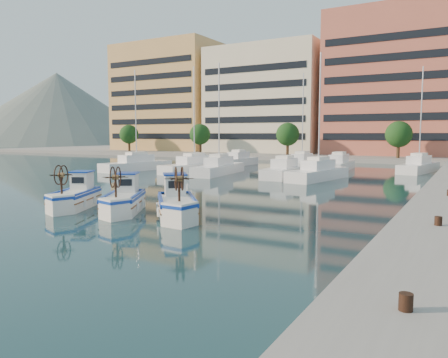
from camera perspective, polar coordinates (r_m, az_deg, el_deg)
ground at (r=22.88m, az=-8.25°, el=-4.73°), size 300.00×300.00×0.00m
waterfront at (r=83.19m, az=26.77°, el=10.00°), size 180.00×40.00×25.60m
hill_west at (r=200.00m, az=-20.73°, el=4.28°), size 180.00×180.00×60.00m
yacht_marina at (r=48.66m, az=8.52°, el=1.48°), size 41.96×22.62×11.50m
fishing_boat_a at (r=26.29m, az=-18.80°, el=-2.05°), size 3.21×4.28×2.58m
fishing_boat_b at (r=24.16m, az=-12.92°, el=-2.54°), size 3.46×4.29×2.60m
fishing_boat_c at (r=22.17m, az=-6.22°, el=-3.09°), size 4.01×4.32×2.71m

